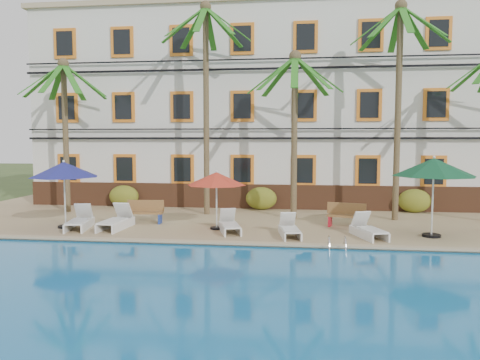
# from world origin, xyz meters

# --- Properties ---
(ground) EXTENTS (100.00, 100.00, 0.00)m
(ground) POSITION_xyz_m (0.00, 0.00, 0.00)
(ground) COLOR #384C23
(ground) RESTS_ON ground
(pool_deck) EXTENTS (30.00, 12.00, 0.25)m
(pool_deck) POSITION_xyz_m (0.00, 5.00, 0.12)
(pool_deck) COLOR tan
(pool_deck) RESTS_ON ground
(swimming_pool) EXTENTS (26.00, 12.00, 0.20)m
(swimming_pool) POSITION_xyz_m (0.00, -7.00, 0.10)
(swimming_pool) COLOR #1669A9
(swimming_pool) RESTS_ON ground
(pool_coping) EXTENTS (30.00, 0.35, 0.06)m
(pool_coping) POSITION_xyz_m (0.00, -0.90, 0.28)
(pool_coping) COLOR tan
(pool_coping) RESTS_ON pool_deck
(hotel_building) EXTENTS (25.40, 6.44, 10.22)m
(hotel_building) POSITION_xyz_m (0.00, 9.98, 5.37)
(hotel_building) COLOR silver
(hotel_building) RESTS_ON pool_deck
(palm_a) EXTENTS (3.99, 3.99, 7.12)m
(palm_a) POSITION_xyz_m (-9.53, 4.86, 4.85)
(palm_a) COLOR brown
(palm_a) RESTS_ON pool_deck
(palm_b) EXTENTS (3.99, 3.99, 9.46)m
(palm_b) POSITION_xyz_m (-2.89, 4.97, 6.19)
(palm_b) COLOR brown
(palm_b) RESTS_ON pool_deck
(palm_c) EXTENTS (3.99, 3.99, 7.10)m
(palm_c) POSITION_xyz_m (1.05, 4.18, 4.83)
(palm_c) COLOR brown
(palm_c) RESTS_ON pool_deck
(palm_d) EXTENTS (3.99, 3.99, 9.08)m
(palm_d) POSITION_xyz_m (5.32, 4.49, 5.97)
(palm_d) COLOR brown
(palm_d) RESTS_ON pool_deck
(shrub_left) EXTENTS (1.50, 0.90, 1.10)m
(shrub_left) POSITION_xyz_m (-7.44, 6.60, 0.80)
(shrub_left) COLOR #265418
(shrub_left) RESTS_ON pool_deck
(shrub_mid) EXTENTS (1.50, 0.90, 1.10)m
(shrub_mid) POSITION_xyz_m (-0.53, 6.60, 0.80)
(shrub_mid) COLOR #265418
(shrub_mid) RESTS_ON pool_deck
(shrub_right) EXTENTS (1.50, 0.90, 1.10)m
(shrub_right) POSITION_xyz_m (6.60, 6.60, 0.80)
(shrub_right) COLOR #265418
(shrub_right) RESTS_ON pool_deck
(umbrella_blue) EXTENTS (2.62, 2.62, 2.61)m
(umbrella_blue) POSITION_xyz_m (-7.65, 1.06, 2.48)
(umbrella_blue) COLOR black
(umbrella_blue) RESTS_ON pool_deck
(umbrella_red) EXTENTS (2.24, 2.24, 2.25)m
(umbrella_red) POSITION_xyz_m (-1.82, 1.51, 2.16)
(umbrella_red) COLOR black
(umbrella_red) RESTS_ON pool_deck
(umbrella_green) EXTENTS (2.84, 2.84, 2.83)m
(umbrella_green) POSITION_xyz_m (5.89, 1.08, 2.67)
(umbrella_green) COLOR black
(umbrella_green) RESTS_ON pool_deck
(lounger_a) EXTENTS (1.06, 2.03, 0.91)m
(lounger_a) POSITION_xyz_m (-7.00, 0.91, 0.55)
(lounger_a) COLOR white
(lounger_a) RESTS_ON pool_deck
(lounger_b) EXTENTS (0.82, 2.03, 0.94)m
(lounger_b) POSITION_xyz_m (-5.62, 1.10, 0.56)
(lounger_b) COLOR white
(lounger_b) RESTS_ON pool_deck
(lounger_c) EXTENTS (1.10, 1.86, 0.83)m
(lounger_c) POSITION_xyz_m (-1.25, 1.00, 0.52)
(lounger_c) COLOR white
(lounger_c) RESTS_ON pool_deck
(lounger_d) EXTENTS (0.88, 1.78, 0.80)m
(lounger_d) POSITION_xyz_m (0.96, 0.49, 0.51)
(lounger_d) COLOR white
(lounger_d) RESTS_ON pool_deck
(lounger_e) EXTENTS (1.19, 1.92, 0.85)m
(lounger_e) POSITION_xyz_m (3.67, 0.69, 0.53)
(lounger_e) COLOR white
(lounger_e) RESTS_ON pool_deck
(bench_left) EXTENTS (1.53, 0.59, 0.93)m
(bench_left) POSITION_xyz_m (-4.95, 2.41, 0.72)
(bench_left) COLOR olive
(bench_left) RESTS_ON pool_deck
(bench_right) EXTENTS (1.57, 0.84, 0.93)m
(bench_right) POSITION_xyz_m (3.15, 2.57, 0.72)
(bench_right) COLOR olive
(bench_right) RESTS_ON pool_deck
(pool_ladder) EXTENTS (0.54, 0.74, 0.74)m
(pool_ladder) POSITION_xyz_m (2.47, -1.00, 0.25)
(pool_ladder) COLOR silver
(pool_ladder) RESTS_ON ground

